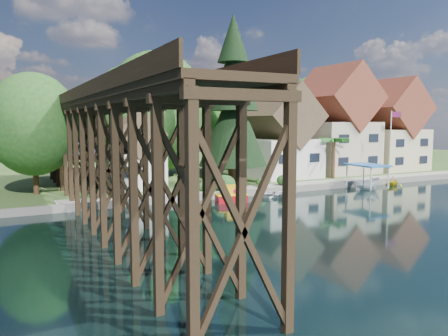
# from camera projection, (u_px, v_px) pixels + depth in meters

# --- Properties ---
(ground) EXTENTS (140.00, 140.00, 0.00)m
(ground) POSITION_uv_depth(u_px,v_px,m) (318.00, 209.00, 35.24)
(ground) COLOR black
(ground) RESTS_ON ground
(bank) EXTENTS (140.00, 52.00, 0.50)m
(bank) POSITION_uv_depth(u_px,v_px,m) (172.00, 167.00, 65.37)
(bank) COLOR #345120
(bank) RESTS_ON ground
(seawall) EXTENTS (60.00, 0.40, 0.62)m
(seawall) POSITION_uv_depth(u_px,v_px,m) (299.00, 189.00, 44.11)
(seawall) COLOR slate
(seawall) RESTS_ON ground
(promenade) EXTENTS (50.00, 2.60, 0.06)m
(promenade) POSITION_uv_depth(u_px,v_px,m) (307.00, 184.00, 46.14)
(promenade) COLOR gray
(promenade) RESTS_ON bank
(trestle_bridge) EXTENTS (4.12, 44.18, 9.30)m
(trestle_bridge) POSITION_uv_depth(u_px,v_px,m) (102.00, 145.00, 32.07)
(trestle_bridge) COLOR black
(trestle_bridge) RESTS_ON ground
(house_left) EXTENTS (7.64, 8.64, 11.02)m
(house_left) POSITION_uv_depth(u_px,v_px,m) (280.00, 138.00, 52.05)
(house_left) COLOR silver
(house_left) RESTS_ON bank
(house_center) EXTENTS (8.65, 9.18, 13.89)m
(house_center) POSITION_uv_depth(u_px,v_px,m) (335.00, 127.00, 56.40)
(house_center) COLOR #B8AA8F
(house_center) RESTS_ON bank
(house_right) EXTENTS (8.15, 8.64, 12.45)m
(house_right) POSITION_uv_depth(u_px,v_px,m) (388.00, 131.00, 60.08)
(house_right) COLOR beige
(house_right) RESTS_ON bank
(shed) EXTENTS (5.09, 5.40, 7.85)m
(shed) POSITION_uv_depth(u_px,v_px,m) (135.00, 155.00, 42.75)
(shed) COLOR silver
(shed) RESTS_ON bank
(bg_trees) EXTENTS (49.90, 13.30, 10.57)m
(bg_trees) POSITION_uv_depth(u_px,v_px,m) (215.00, 120.00, 53.78)
(bg_trees) COLOR #382314
(bg_trees) RESTS_ON bank
(shrubs) EXTENTS (15.76, 2.47, 1.70)m
(shrubs) POSITION_uv_depth(u_px,v_px,m) (217.00, 183.00, 41.26)
(shrubs) COLOR #153C15
(shrubs) RESTS_ON bank
(conifer) EXTENTS (6.97, 6.97, 17.16)m
(conifer) POSITION_uv_depth(u_px,v_px,m) (233.00, 104.00, 43.83)
(conifer) COLOR #382314
(conifer) RESTS_ON bank
(palm_tree) EXTENTS (4.37, 4.37, 4.94)m
(palm_tree) POSITION_uv_depth(u_px,v_px,m) (334.00, 141.00, 50.35)
(palm_tree) COLOR #382314
(palm_tree) RESTS_ON bank
(flagpole) EXTENTS (1.14, 0.56, 7.87)m
(flagpole) POSITION_uv_depth(u_px,v_px,m) (392.00, 136.00, 52.57)
(flagpole) COLOR white
(flagpole) RESTS_ON bank
(tugboat) EXTENTS (2.98, 2.02, 1.98)m
(tugboat) POSITION_uv_depth(u_px,v_px,m) (232.00, 196.00, 38.18)
(tugboat) COLOR #B00B13
(tugboat) RESTS_ON ground
(boat_white_a) EXTENTS (4.19, 3.55, 0.74)m
(boat_white_a) POSITION_uv_depth(u_px,v_px,m) (279.00, 193.00, 41.08)
(boat_white_a) COLOR silver
(boat_white_a) RESTS_ON ground
(boat_canopy) EXTENTS (3.37, 4.23, 2.65)m
(boat_canopy) POSITION_uv_depth(u_px,v_px,m) (367.00, 179.00, 45.33)
(boat_canopy) COLOR white
(boat_canopy) RESTS_ON ground
(boat_yellow) EXTENTS (2.73, 2.54, 1.18)m
(boat_yellow) POSITION_uv_depth(u_px,v_px,m) (393.00, 180.00, 48.25)
(boat_yellow) COLOR gold
(boat_yellow) RESTS_ON ground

